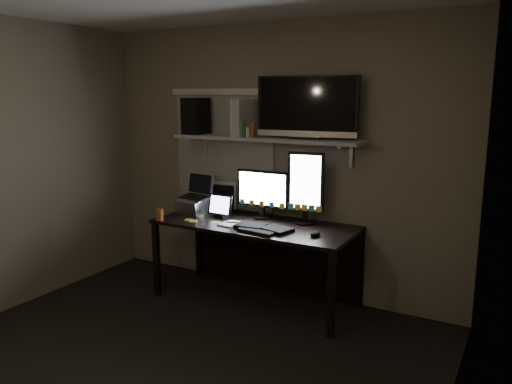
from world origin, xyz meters
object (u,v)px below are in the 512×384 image
Objects in this scene: monitor_landscape at (263,194)px; speaker at (196,116)px; cup at (160,214)px; game_console at (244,118)px; mouse at (315,234)px; tv at (307,108)px; monitor_portrait at (306,188)px; laptop at (194,194)px; desk at (261,239)px; tablet at (221,206)px; keyboard at (264,228)px.

monitor_landscape is 1.50× the size of speaker.
cup is 0.31× the size of speaker.
game_console is 0.52m from speaker.
mouse is 1.28m from game_console.
cup is 1.63m from tv.
game_console reaches higher than mouse.
monitor_portrait is 1.12m from laptop.
desk is 4.87× the size of laptop.
keyboard is at bearing -13.51° from tablet.
speaker reaches higher than laptop.
game_console is at bearing 175.93° from monitor_portrait.
mouse reaches higher than desk.
monitor_landscape is at bearing 161.75° from mouse.
desk is at bearing -10.07° from game_console.
mouse is 1.08m from tv.
mouse is 0.30× the size of laptop.
mouse reaches higher than keyboard.
keyboard is (0.17, -0.27, 0.19)m from desk.
speaker is at bearing 166.37° from keyboard.
tv is at bearing 16.74° from laptop.
speaker reaches higher than desk.
monitor_landscape reaches higher than laptop.
speaker is (-0.72, -0.02, 0.70)m from monitor_landscape.
keyboard is at bearing -127.75° from monitor_portrait.
cup is at bearing -146.54° from monitor_landscape.
monitor_landscape is 0.44m from monitor_portrait.
cup is (-0.10, -0.39, -0.13)m from laptop.
keyboard is at bearing -32.45° from game_console.
tv is (0.22, 0.36, 1.00)m from keyboard.
monitor_landscape reaches higher than keyboard.
speaker is at bearing 176.91° from monitor_portrait.
speaker is at bearing 176.09° from tv.
cup is at bearing -164.07° from mouse.
monitor_portrait is at bearing 16.93° from tablet.
desk is 0.95m from cup.
tablet is 0.73× the size of speaker.
monitor_landscape is at bearing 8.27° from game_console.
monitor_portrait is at bearing 0.08° from monitor_landscape.
mouse is 1.04× the size of cup.
keyboard is 1.04m from game_console.
game_console is (-0.62, -0.02, -0.10)m from tv.
keyboard is 1.33m from speaker.
monitor_landscape is at bearing 20.03° from laptop.
tv reaches higher than speaker.
keyboard is 1.46× the size of speaker.
laptop is (-1.34, 0.19, 0.16)m from mouse.
tablet reaches higher than keyboard.
tv is at bearing 10.35° from game_console.
tv is at bearing 24.52° from cup.
tv reaches higher than desk.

